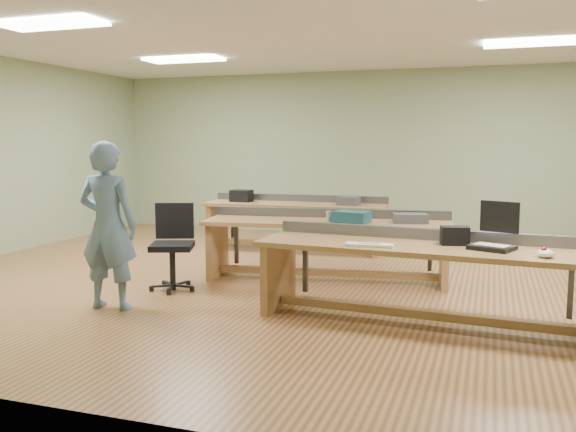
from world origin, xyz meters
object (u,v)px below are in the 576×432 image
Objects in this scene: mug at (340,217)px; parts_bin_teal at (352,217)px; workbench_front at (421,265)px; workbench_back at (295,215)px; workbench_mid at (327,236)px; camera_bag at (455,236)px; task_chair at (173,258)px; parts_bin_grey at (410,218)px; person at (108,226)px; laptop_base at (492,248)px; drinks_can at (329,216)px.

parts_bin_teal is at bearing -37.28° from mug.
workbench_front and workbench_back have the same top height.
camera_bag reaches higher than workbench_mid.
camera_bag is 0.26× the size of task_chair.
parts_bin_teal is (-1.26, 1.23, -0.02)m from camera_bag.
workbench_mid is 3.11× the size of task_chair.
task_chair is (-3.18, 0.35, -0.47)m from camera_bag.
workbench_mid and parts_bin_grey have the same top height.
person reaches higher than workbench_mid.
parts_bin_teal is at bearing -57.93° from workbench_back.
drinks_can is at bearing 165.44° from laptop_base.
camera_bag is (-0.33, 0.17, 0.07)m from laptop_base.
workbench_front is at bearing -47.91° from drinks_can.
parts_bin_grey reaches higher than mug.
parts_bin_grey is at bearing 10.10° from drinks_can.
drinks_can is (-0.96, -0.17, 0.01)m from parts_bin_grey.
parts_bin_teal is (0.34, -0.14, 0.26)m from workbench_mid.
parts_bin_teal is (-1.59, 1.40, 0.05)m from laptop_base.
laptop_base is at bearing -39.58° from camera_bag.
person is 6.75× the size of camera_bag.
workbench_front is 1.88m from mug.
parts_bin_teal is 1.00× the size of parts_bin_grey.
camera_bag is (2.63, -3.29, 0.28)m from workbench_back.
camera_bag reaches higher than parts_bin_teal.
task_chair is 2.48× the size of parts_bin_teal.
parts_bin_grey is (0.66, 0.23, -0.02)m from parts_bin_teal.
mug is at bearing -59.80° from workbench_back.
person is 2.63m from drinks_can.
mug is at bearing 123.76° from camera_bag.
mug is at bearing -8.51° from workbench_mid.
workbench_back is 4.22m from camera_bag.
person is at bearing -134.70° from mug.
parts_bin_teal reaches higher than laptop_base.
workbench_mid is at bearing 136.03° from workbench_front.
task_chair is at bearing -156.68° from parts_bin_grey.
parts_bin_teal is (1.38, -2.05, 0.26)m from workbench_back.
parts_bin_teal reaches higher than parts_bin_grey.
mug is (0.16, -0.00, 0.24)m from workbench_mid.
parts_bin_grey is 3.12× the size of drinks_can.
parts_bin_grey is (-0.60, 1.47, -0.03)m from camera_bag.
drinks_can is at bearing -63.32° from workbench_back.
person reaches higher than workbench_back.
laptop_base is 0.36× the size of task_chair.
mug is (-0.84, -0.10, -0.00)m from parts_bin_grey.
parts_bin_grey is 3.09× the size of mug.
workbench_mid is 7.70× the size of parts_bin_grey.
parts_bin_grey is (-0.93, 1.63, 0.04)m from laptop_base.
camera_bag is at bearing -47.95° from workbench_mid.
task_chair reaches higher than workbench_back.
task_chair is at bearing 175.54° from workbench_front.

